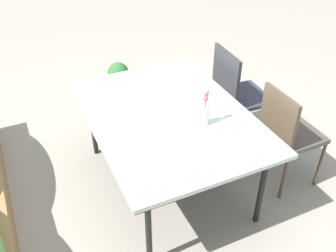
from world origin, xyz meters
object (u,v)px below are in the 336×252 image
Objects in this scene: flower_vase at (205,109)px; potted_plant at (119,80)px; chair_near_right at (236,91)px; chair_near_left at (287,131)px; dining_table at (168,119)px.

potted_plant is (1.80, 0.09, -0.64)m from flower_vase.
potted_plant is (1.20, 0.79, -0.30)m from chair_near_right.
flower_vase is at bearing -46.65° from chair_near_right.
chair_near_right is at bearing -178.98° from chair_near_left.
dining_table is 1.71× the size of chair_near_right.
dining_table is 5.22× the size of flower_vase.
dining_table is 0.98m from chair_near_right.
chair_near_right reaches higher than chair_near_left.
chair_near_left is (-0.37, -0.90, -0.15)m from dining_table.
potted_plant is (1.94, 0.80, -0.31)m from chair_near_left.
chair_near_left is 2.96× the size of flower_vase.
chair_near_right is at bearing -146.74° from potted_plant.
flower_vase is at bearing -100.71° from chair_near_left.
dining_table is at bearing -64.86° from chair_near_right.
flower_vase reaches higher than dining_table.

